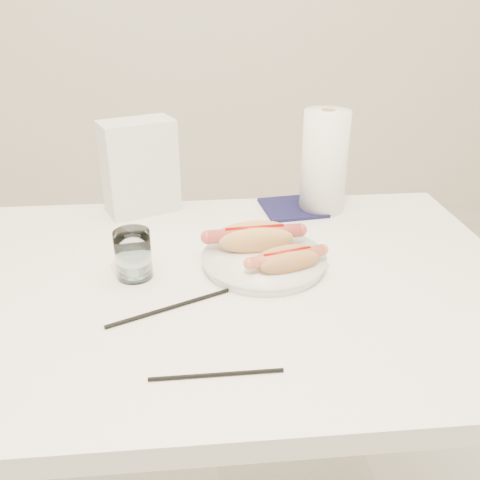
{
  "coord_description": "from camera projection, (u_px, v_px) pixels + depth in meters",
  "views": [
    {
      "loc": [
        -0.03,
        -0.85,
        1.26
      ],
      "look_at": [
        0.05,
        0.02,
        0.82
      ],
      "focal_mm": 38.17,
      "sensor_mm": 36.0,
      "label": 1
    }
  ],
  "objects": [
    {
      "name": "hotdog_left",
      "position": [
        254.0,
        237.0,
        1.04
      ],
      "size": [
        0.19,
        0.09,
        0.05
      ],
      "rotation": [
        0.0,
        0.0,
        0.08
      ],
      "color": "#E0A259",
      "rests_on": "plate"
    },
    {
      "name": "table",
      "position": [
        214.0,
        304.0,
        1.01
      ],
      "size": [
        1.2,
        0.8,
        0.75
      ],
      "color": "white",
      "rests_on": "ground"
    },
    {
      "name": "navy_napkin",
      "position": [
        292.0,
        208.0,
        1.29
      ],
      "size": [
        0.16,
        0.16,
        0.01
      ],
      "primitive_type": "cube",
      "rotation": [
        0.0,
        0.0,
        0.13
      ],
      "color": "#13123A",
      "rests_on": "table"
    },
    {
      "name": "napkin_box",
      "position": [
        140.0,
        167.0,
        1.23
      ],
      "size": [
        0.19,
        0.15,
        0.23
      ],
      "primitive_type": "cube",
      "rotation": [
        0.0,
        0.0,
        0.4
      ],
      "color": "silver",
      "rests_on": "table"
    },
    {
      "name": "paper_towel_roll",
      "position": [
        324.0,
        162.0,
        1.23
      ],
      "size": [
        0.12,
        0.12,
        0.25
      ],
      "primitive_type": "cylinder",
      "rotation": [
        0.0,
        0.0,
        -0.09
      ],
      "color": "white",
      "rests_on": "table"
    },
    {
      "name": "chopstick_far",
      "position": [
        217.0,
        375.0,
        0.73
      ],
      "size": [
        0.2,
        0.01,
        0.01
      ],
      "primitive_type": "cylinder",
      "rotation": [
        0.0,
        1.57,
        0.01
      ],
      "color": "black",
      "rests_on": "table"
    },
    {
      "name": "water_glass",
      "position": [
        133.0,
        254.0,
        0.97
      ],
      "size": [
        0.07,
        0.07,
        0.1
      ],
      "primitive_type": "cylinder",
      "color": "silver",
      "rests_on": "table"
    },
    {
      "name": "plate",
      "position": [
        264.0,
        261.0,
        1.02
      ],
      "size": [
        0.29,
        0.29,
        0.02
      ],
      "primitive_type": "cylinder",
      "rotation": [
        0.0,
        0.0,
        -0.23
      ],
      "color": "white",
      "rests_on": "table"
    },
    {
      "name": "hotdog_right",
      "position": [
        287.0,
        259.0,
        0.97
      ],
      "size": [
        0.15,
        0.09,
        0.04
      ],
      "rotation": [
        0.0,
        0.0,
        0.27
      ],
      "color": "#C2834B",
      "rests_on": "plate"
    },
    {
      "name": "chopstick_near",
      "position": [
        170.0,
        308.0,
        0.89
      ],
      "size": [
        0.21,
        0.1,
        0.01
      ],
      "primitive_type": "cylinder",
      "rotation": [
        0.0,
        1.57,
        0.43
      ],
      "color": "black",
      "rests_on": "table"
    }
  ]
}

